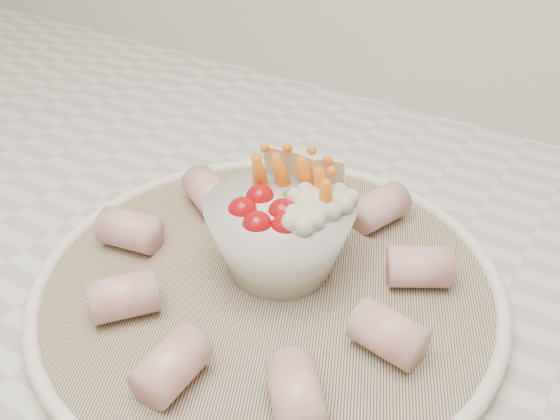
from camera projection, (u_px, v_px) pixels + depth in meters
The scene contains 3 objects.
serving_platter at pixel (268, 284), 0.52m from camera, with size 0.52×0.52×0.02m.
veggie_bowl at pixel (283, 230), 0.52m from camera, with size 0.12×0.12×0.10m.
cured_meat_rolls at pixel (268, 265), 0.51m from camera, with size 0.30×0.30×0.03m.
Camera 1 is at (0.22, 1.02, 1.28)m, focal length 40.00 mm.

